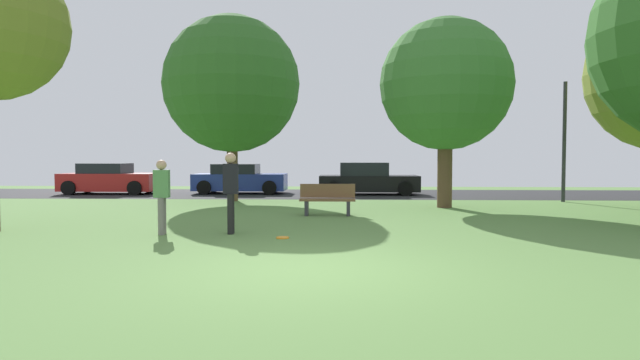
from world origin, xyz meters
TOP-DOWN VIEW (x-y plane):
  - ground_plane at (0.00, 0.00)m, footprint 44.00×44.00m
  - road_strip at (0.00, 16.00)m, footprint 44.00×6.40m
  - maple_tree_far at (-3.73, 12.08)m, footprint 5.19×5.19m
  - oak_tree_right at (3.90, 9.78)m, footprint 4.35×4.35m
  - person_thrower at (-3.44, 3.43)m, footprint 0.34×0.30m
  - person_catcher at (-1.97, 3.59)m, footprint 0.34×0.30m
  - frisbee_disc at (-0.76, 2.99)m, footprint 0.27×0.27m
  - parked_car_red at (-10.17, 15.64)m, footprint 4.24×1.94m
  - parked_car_blue at (-4.26, 16.19)m, footprint 4.21×2.02m
  - parked_car_black at (1.64, 15.78)m, footprint 4.43×2.01m
  - park_bench at (0.05, 7.29)m, footprint 1.60×0.45m
  - street_lamp_post at (8.82, 12.20)m, footprint 0.14×0.14m

SIDE VIEW (x-z plane):
  - ground_plane at x=0.00m, z-range 0.00..0.00m
  - road_strip at x=0.00m, z-range 0.00..0.01m
  - frisbee_disc at x=-0.76m, z-range 0.00..0.03m
  - park_bench at x=0.05m, z-range 0.01..0.91m
  - parked_car_blue at x=-4.26m, z-range -0.05..1.32m
  - parked_car_red at x=-10.17m, z-range -0.05..1.35m
  - parked_car_black at x=1.64m, z-range -0.07..1.37m
  - person_thrower at x=-3.44m, z-range 0.08..1.70m
  - person_catcher at x=-1.97m, z-range 0.10..1.88m
  - street_lamp_post at x=8.82m, z-range 0.00..4.50m
  - oak_tree_right at x=3.90m, z-range 0.93..7.20m
  - maple_tree_far at x=-3.73m, z-range 0.92..7.98m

